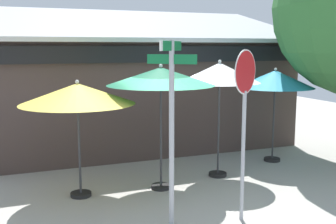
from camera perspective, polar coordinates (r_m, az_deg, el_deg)
ground_plane at (r=9.17m, az=1.97°, el=-11.39°), size 28.00×28.00×0.10m
cafe_building at (r=13.31m, az=-4.30°, el=2.92°), size 9.81×4.67×4.44m
street_sign_post at (r=7.05m, az=0.49°, el=-0.48°), size 0.68×0.72×3.25m
stop_sign at (r=7.41m, az=10.46°, el=1.22°), size 0.67×0.42×3.09m
patio_umbrella_mustard_left at (r=8.68m, az=-12.33°, el=2.37°), size 2.37×2.37×2.47m
patio_umbrella_forest_green_center at (r=8.93m, az=-1.00°, el=4.79°), size 2.34×2.34×2.77m
patio_umbrella_ivory_right at (r=9.93m, az=7.10°, el=5.24°), size 1.94×1.94×2.84m
patio_umbrella_teal_far_right at (r=11.59m, az=14.51°, el=4.32°), size 2.09×2.09×2.58m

